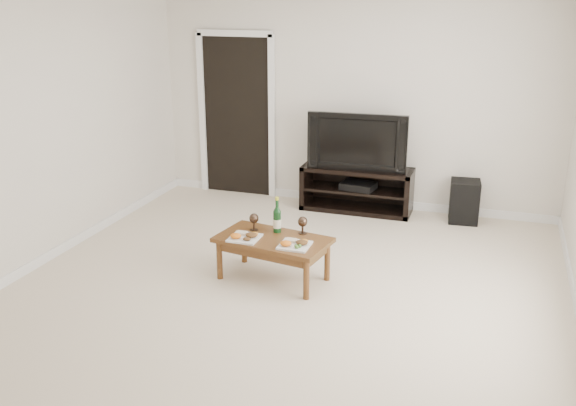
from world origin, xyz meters
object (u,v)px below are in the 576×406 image
at_px(subwoofer, 464,201).
at_px(television, 358,140).
at_px(coffee_table, 273,259).
at_px(media_console, 357,189).

bearing_deg(subwoofer, television, 175.08).
height_order(television, subwoofer, television).
relative_size(television, coffee_table, 1.15).
distance_m(television, subwoofer, 1.44).
xyz_separation_m(subwoofer, coffee_table, (-1.60, -2.21, -0.04)).
bearing_deg(media_console, television, 0.00).
distance_m(media_console, coffee_table, 2.22).
bearing_deg(coffee_table, television, 82.06).
bearing_deg(coffee_table, media_console, 82.06).
bearing_deg(media_console, coffee_table, -97.94).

